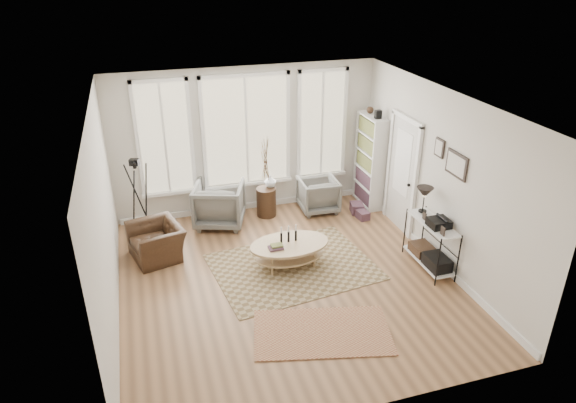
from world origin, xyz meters
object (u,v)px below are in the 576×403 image
object	(u,v)px
bookcase	(370,161)
coffee_table	(289,248)
side_table	(266,179)
armchair_left	(219,204)
low_shelf	(431,240)
accent_chair	(157,241)
armchair_right	(318,195)

from	to	relation	value
bookcase	coffee_table	size ratio (longest dim) A/B	1.52
side_table	armchair_left	bearing A→B (deg)	-174.37
armchair_left	side_table	distance (m)	1.02
coffee_table	armchair_left	distance (m)	2.00
bookcase	armchair_left	distance (m)	3.17
bookcase	armchair_left	xyz separation A→B (m)	(-3.12, -0.01, -0.53)
low_shelf	accent_chair	size ratio (longest dim) A/B	1.42
low_shelf	side_table	bearing A→B (deg)	129.04
low_shelf	armchair_left	distance (m)	3.96
armchair_right	low_shelf	bearing A→B (deg)	114.96
coffee_table	accent_chair	world-z (taller)	coffee_table
accent_chair	low_shelf	bearing A→B (deg)	54.10
accent_chair	side_table	bearing A→B (deg)	98.77
coffee_table	accent_chair	xyz separation A→B (m)	(-2.09, 0.92, -0.03)
low_shelf	bookcase	bearing A→B (deg)	88.72
accent_chair	bookcase	bearing A→B (deg)	86.33
low_shelf	accent_chair	bearing A→B (deg)	159.31
armchair_right	side_table	xyz separation A→B (m)	(-1.06, 0.09, 0.44)
armchair_right	side_table	bearing A→B (deg)	-2.35
armchair_left	accent_chair	size ratio (longest dim) A/B	1.02
armchair_left	accent_chair	xyz separation A→B (m)	(-1.25, -0.88, -0.13)
accent_chair	armchair_left	bearing A→B (deg)	110.13
low_shelf	armchair_left	xyz separation A→B (m)	(-3.07, 2.51, -0.09)
side_table	bookcase	bearing A→B (deg)	-2.26
accent_chair	coffee_table	bearing A→B (deg)	51.04
bookcase	armchair_left	bearing A→B (deg)	-179.85
coffee_table	accent_chair	distance (m)	2.29
armchair_left	armchair_right	size ratio (longest dim) A/B	1.22
bookcase	coffee_table	xyz separation A→B (m)	(-2.27, -1.81, -0.63)
bookcase	side_table	distance (m)	2.18
bookcase	armchair_right	bearing A→B (deg)	-179.89
bookcase	low_shelf	bearing A→B (deg)	-91.28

